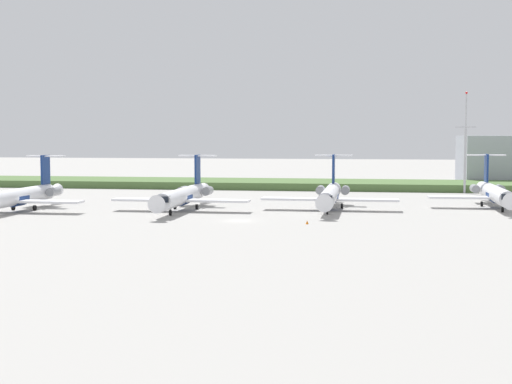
% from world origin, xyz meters
% --- Properties ---
extents(ground_plane, '(500.00, 500.00, 0.00)m').
position_xyz_m(ground_plane, '(0.00, 30.00, 0.00)').
color(ground_plane, '#9E9B96').
extents(grass_berm, '(320.00, 20.00, 1.70)m').
position_xyz_m(grass_berm, '(0.00, 68.87, 0.85)').
color(grass_berm, '#4C6B38').
rests_on(grass_berm, ground).
extents(regional_jet_nearest, '(22.81, 31.00, 9.00)m').
position_xyz_m(regional_jet_nearest, '(-38.13, 7.52, 2.54)').
color(regional_jet_nearest, white).
rests_on(regional_jet_nearest, ground).
extents(regional_jet_second, '(22.81, 31.00, 9.00)m').
position_xyz_m(regional_jet_second, '(-11.84, 13.39, 2.54)').
color(regional_jet_second, white).
rests_on(regional_jet_second, ground).
extents(regional_jet_third, '(22.81, 31.00, 9.00)m').
position_xyz_m(regional_jet_third, '(12.27, 18.80, 2.54)').
color(regional_jet_third, white).
rests_on(regional_jet_third, ground).
extents(regional_jet_fourth, '(22.81, 31.00, 9.00)m').
position_xyz_m(regional_jet_fourth, '(40.24, 26.30, 2.54)').
color(regional_jet_fourth, white).
rests_on(regional_jet_fourth, ground).
extents(antenna_mast, '(4.40, 0.50, 21.77)m').
position_xyz_m(antenna_mast, '(38.94, 58.38, 9.06)').
color(antenna_mast, '#B2B2B7').
rests_on(antenna_mast, ground).
extents(safety_cone_front_marker, '(0.44, 0.44, 0.55)m').
position_xyz_m(safety_cone_front_marker, '(10.25, -2.61, 0.28)').
color(safety_cone_front_marker, orange).
rests_on(safety_cone_front_marker, ground).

